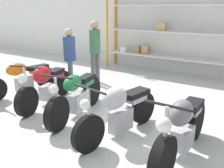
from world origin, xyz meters
TOP-DOWN VIEW (x-y plane):
  - ground_plane at (0.00, 0.00)m, footprint 30.00×30.00m
  - back_wall at (0.00, 4.80)m, footprint 30.00×0.08m
  - shelving_rack at (-0.51, 4.43)m, footprint 4.48×0.63m
  - motorcycle_orange at (-2.71, 0.30)m, footprint 0.66×2.02m
  - motorcycle_red at (-1.63, 0.11)m, footprint 0.81×2.03m
  - motorcycle_green at (-0.61, 0.00)m, footprint 0.72×2.05m
  - motorcycle_silver at (0.56, -0.22)m, footprint 0.70×2.02m
  - motorcycle_grey at (1.67, -0.28)m, footprint 0.62×2.04m
  - person_browsing at (-1.76, 2.17)m, footprint 0.37×0.37m
  - person_near_rack at (-1.95, 1.30)m, footprint 0.45×0.45m

SIDE VIEW (x-z plane):
  - ground_plane at x=0.00m, z-range 0.00..0.00m
  - motorcycle_orange at x=-2.71m, z-range -0.03..0.93m
  - motorcycle_green at x=-0.61m, z-range -0.06..0.97m
  - motorcycle_grey at x=1.67m, z-range -0.05..1.01m
  - motorcycle_red at x=-1.63m, z-range -0.04..1.01m
  - motorcycle_silver at x=0.56m, z-range -0.03..1.01m
  - person_near_rack at x=-1.95m, z-range 0.15..1.81m
  - person_browsing at x=-1.76m, z-range 0.17..1.99m
  - shelving_rack at x=-0.51m, z-range 0.01..2.78m
  - back_wall at x=0.00m, z-range 0.00..3.60m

